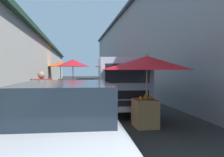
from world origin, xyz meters
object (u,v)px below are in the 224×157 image
object	(u,v)px
fruit_stall_mid_lane	(147,69)
parked_scooter	(51,89)
fruit_stall_near_left	(73,67)
fruit_stall_near_right	(61,66)
delivery_truck	(121,86)
vendor_by_crates	(42,94)
fruit_stall_far_right	(109,69)
hatchback_car	(64,125)

from	to	relation	value
fruit_stall_mid_lane	parked_scooter	bearing A→B (deg)	22.55
fruit_stall_near_left	fruit_stall_mid_lane	bearing A→B (deg)	-166.38
fruit_stall_mid_lane	parked_scooter	xyz separation A→B (m)	(8.84, 3.67, -1.25)
fruit_stall_near_right	parked_scooter	xyz separation A→B (m)	(-5.86, 0.27, -1.51)
fruit_stall_near_left	parked_scooter	size ratio (longest dim) A/B	1.45
delivery_truck	vendor_by_crates	world-z (taller)	delivery_truck
fruit_stall_near_left	parked_scooter	world-z (taller)	fruit_stall_near_left
fruit_stall_near_right	fruit_stall_mid_lane	bearing A→B (deg)	-166.97
fruit_stall_mid_lane	parked_scooter	distance (m)	9.65
fruit_stall_mid_lane	delivery_truck	distance (m)	2.22
fruit_stall_far_right	delivery_truck	distance (m)	9.72
hatchback_car	delivery_truck	size ratio (longest dim) A/B	0.80
fruit_stall_far_right	delivery_truck	size ratio (longest dim) A/B	0.46
parked_scooter	hatchback_car	bearing A→B (deg)	-173.24
hatchback_car	parked_scooter	world-z (taller)	hatchback_car
fruit_stall_far_right	parked_scooter	world-z (taller)	fruit_stall_far_right
fruit_stall_far_right	vendor_by_crates	xyz separation A→B (m)	(-11.30, 3.57, -0.78)
fruit_stall_near_right	hatchback_car	world-z (taller)	fruit_stall_near_right
fruit_stall_near_right	fruit_stall_near_left	xyz separation A→B (m)	(-5.24, -1.11, -0.10)
vendor_by_crates	fruit_stall_far_right	bearing A→B (deg)	-17.54
vendor_by_crates	fruit_stall_near_right	bearing A→B (deg)	1.22
fruit_stall_far_right	fruit_stall_near_right	bearing A→B (deg)	52.73
fruit_stall_mid_lane	hatchback_car	bearing A→B (deg)	141.23
vendor_by_crates	hatchback_car	bearing A→B (deg)	-166.11
fruit_stall_far_right	fruit_stall_mid_lane	world-z (taller)	fruit_stall_far_right
fruit_stall_near_left	vendor_by_crates	world-z (taller)	fruit_stall_near_left
fruit_stall_near_right	vendor_by_crates	size ratio (longest dim) A/B	1.76
delivery_truck	parked_scooter	distance (m)	7.53
fruit_stall_near_right	hatchback_car	size ratio (longest dim) A/B	0.72
fruit_stall_near_right	parked_scooter	distance (m)	6.06
hatchback_car	vendor_by_crates	size ratio (longest dim) A/B	2.44
fruit_stall_mid_lane	delivery_truck	xyz separation A→B (m)	(2.09, 0.38, -0.66)
fruit_stall_mid_lane	delivery_truck	size ratio (longest dim) A/B	0.55
fruit_stall_near_left	delivery_truck	distance (m)	7.66
fruit_stall_near_right	fruit_stall_far_right	size ratio (longest dim) A/B	1.25
fruit_stall_near_left	vendor_by_crates	xyz separation A→B (m)	(-9.01, 0.81, -0.92)
hatchback_car	parked_scooter	bearing A→B (deg)	6.76
fruit_stall_far_right	fruit_stall_mid_lane	xyz separation A→B (m)	(-11.75, 0.47, -0.02)
hatchback_car	vendor_by_crates	xyz separation A→B (m)	(3.29, 0.81, 0.20)
fruit_stall_near_left	fruit_stall_mid_lane	distance (m)	9.74
parked_scooter	delivery_truck	bearing A→B (deg)	-154.02
fruit_stall_near_right	delivery_truck	size ratio (longest dim) A/B	0.57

